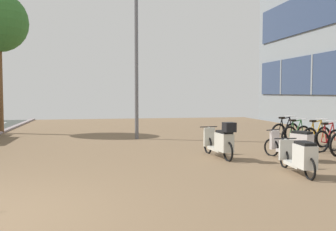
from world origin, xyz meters
TOP-DOWN VIEW (x-y plane):
  - ground at (1.43, 0.00)m, footprint 21.00×40.00m
  - bicycle_rack_02 at (8.42, 4.59)m, footprint 1.24×0.51m
  - bicycle_rack_03 at (8.50, 5.33)m, footprint 1.29×0.54m
  - bicycle_rack_04 at (8.23, 6.07)m, footprint 1.25×0.47m
  - bicycle_rack_05 at (8.22, 6.81)m, footprint 1.31×0.54m
  - scooter_near at (5.91, 1.79)m, footprint 0.52×1.72m
  - scooter_mid at (4.92, 4.03)m, footprint 0.56×1.85m
  - scooter_far at (6.73, 3.49)m, footprint 0.87×1.53m
  - lamp_post at (3.15, 8.68)m, footprint 0.20×0.52m

SIDE VIEW (x-z plane):
  - ground at x=1.43m, z-range -0.09..0.04m
  - bicycle_rack_04 at x=8.23m, z-range -0.14..0.79m
  - bicycle_rack_02 at x=8.42m, z-range -0.14..0.80m
  - bicycle_rack_03 at x=8.50m, z-range -0.14..0.82m
  - bicycle_rack_05 at x=8.22m, z-range -0.14..0.82m
  - scooter_near at x=5.91m, z-range 0.01..0.77m
  - scooter_far at x=6.73m, z-range 0.01..0.79m
  - scooter_mid at x=4.92m, z-range -0.05..0.96m
  - lamp_post at x=3.15m, z-range 0.32..6.03m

